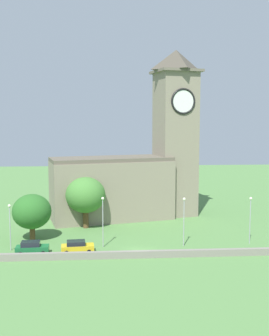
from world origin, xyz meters
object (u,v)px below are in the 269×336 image
object	(u,v)px
car_yellow	(77,246)
streetlamp_west_end	(10,220)
tree_riverside_east	(86,195)
church	(138,165)
tree_by_tower	(32,212)
car_green	(32,248)
streetlamp_central	(184,214)
streetlamp_east_mid	(250,213)
streetlamp_west_mid	(103,214)

from	to	relation	value
car_yellow	streetlamp_west_end	world-z (taller)	streetlamp_west_end
streetlamp_west_end	car_yellow	bearing A→B (deg)	-9.91
streetlamp_west_end	tree_riverside_east	bearing A→B (deg)	49.61
tree_riverside_east	streetlamp_west_end	bearing A→B (deg)	-130.39
church	tree_by_tower	size ratio (longest dim) A/B	4.41
car_yellow	streetlamp_west_end	distance (m)	10.64
church	car_green	size ratio (longest dim) A/B	6.90
streetlamp_central	tree_by_tower	bearing A→B (deg)	167.96
streetlamp_central	streetlamp_east_mid	xyz separation A→B (m)	(10.41, 0.52, -0.09)
streetlamp_central	streetlamp_east_mid	size ratio (longest dim) A/B	1.02
streetlamp_west_mid	tree_riverside_east	size ratio (longest dim) A/B	0.85
streetlamp_east_mid	tree_by_tower	world-z (taller)	tree_by_tower
streetlamp_west_mid	streetlamp_east_mid	distance (m)	22.61
streetlamp_west_end	streetlamp_central	bearing A→B (deg)	0.61
church	tree_riverside_east	size ratio (longest dim) A/B	3.60
streetlamp_east_mid	tree_riverside_east	bearing A→B (deg)	155.85
car_yellow	tree_riverside_east	xyz separation A→B (m)	(0.65, 14.02, 4.99)
church	streetlamp_east_mid	bearing A→B (deg)	-51.04
streetlamp_west_mid	tree_by_tower	world-z (taller)	streetlamp_west_mid
car_yellow	church	bearing A→B (deg)	64.23
streetlamp_west_end	tree_riverside_east	world-z (taller)	tree_riverside_east
streetlamp_west_end	tree_by_tower	bearing A→B (deg)	66.59
streetlamp_central	streetlamp_east_mid	bearing A→B (deg)	2.86
church	streetlamp_west_end	distance (m)	29.32
streetlamp_west_mid	streetlamp_central	size ratio (longest dim) A/B	1.03
car_yellow	streetlamp_east_mid	world-z (taller)	streetlamp_east_mid
car_green	streetlamp_central	bearing A→B (deg)	6.04
streetlamp_west_mid	tree_riverside_east	world-z (taller)	tree_riverside_east
tree_riverside_east	streetlamp_central	bearing A→B (deg)	-38.24
church	streetlamp_central	bearing A→B (deg)	-75.09
church	streetlamp_west_end	size ratio (longest dim) A/B	4.75
car_yellow	tree_riverside_east	world-z (taller)	tree_riverside_east
streetlamp_central	tree_riverside_east	world-z (taller)	tree_riverside_east
streetlamp_west_end	tree_riverside_east	distance (m)	16.21
tree_riverside_east	tree_by_tower	distance (m)	10.87
car_yellow	tree_riverside_east	size ratio (longest dim) A/B	0.53
streetlamp_west_end	streetlamp_east_mid	world-z (taller)	streetlamp_east_mid
car_yellow	tree_riverside_east	distance (m)	14.90
car_green	car_yellow	xyz separation A→B (m)	(6.39, 0.37, -0.08)
car_yellow	streetlamp_west_end	bearing A→B (deg)	170.09
tree_riverside_east	streetlamp_west_mid	bearing A→B (deg)	-75.28
streetlamp_west_end	tree_riverside_east	xyz separation A→B (m)	(10.47, 12.31, 1.27)
church	tree_riverside_east	xyz separation A→B (m)	(-9.95, -7.94, -4.47)
church	tree_by_tower	distance (m)	24.21
streetlamp_west_end	streetlamp_east_mid	distance (m)	36.16
car_yellow	streetlamp_west_mid	distance (m)	6.06
streetlamp_west_mid	streetlamp_central	world-z (taller)	streetlamp_west_mid
church	streetlamp_central	size ratio (longest dim) A/B	4.36
car_green	streetlamp_central	xyz separation A→B (m)	(22.31, 2.36, 3.98)
tree_riverside_east	car_yellow	bearing A→B (deg)	-92.64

